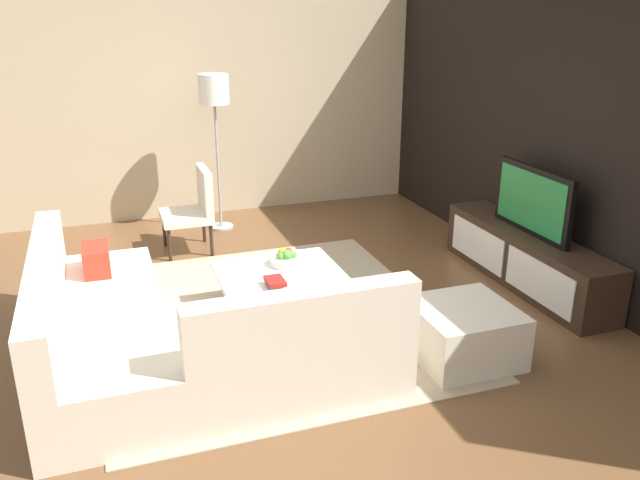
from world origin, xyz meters
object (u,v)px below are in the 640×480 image
object	(u,v)px
television	(533,201)
coffee_table	(282,294)
book_stack	(275,283)
ottoman	(463,333)
media_console	(526,259)
floor_lamp	(214,99)
sectional_couch	(169,337)
accent_chair_near	(195,205)
fruit_bowl	(287,258)

from	to	relation	value
television	coffee_table	distance (m)	2.38
television	book_stack	distance (m)	2.45
coffee_table	ottoman	distance (m)	1.50
media_console	floor_lamp	distance (m)	3.64
media_console	sectional_couch	size ratio (longest dim) A/B	0.88
sectional_couch	accent_chair_near	size ratio (longest dim) A/B	2.66
coffee_table	accent_chair_near	size ratio (longest dim) A/B	1.15
floor_lamp	sectional_couch	bearing A→B (deg)	-17.35
accent_chair_near	fruit_bowl	bearing A→B (deg)	16.62
ottoman	book_stack	size ratio (longest dim) A/B	3.45
coffee_table	accent_chair_near	xyz separation A→B (m)	(-1.79, -0.41, 0.29)
sectional_couch	ottoman	distance (m)	2.09
television	coffee_table	xyz separation A→B (m)	(-0.10, -2.30, -0.60)
floor_lamp	ottoman	bearing A→B (deg)	17.37
fruit_bowl	book_stack	world-z (taller)	fruit_bowl
media_console	accent_chair_near	bearing A→B (deg)	-124.87
media_console	ottoman	distance (m)	1.57
sectional_couch	book_stack	distance (m)	0.95
sectional_couch	accent_chair_near	xyz separation A→B (m)	(-2.39, 0.57, 0.20)
media_console	sectional_couch	distance (m)	3.31
sectional_couch	coffee_table	distance (m)	1.15
media_console	floor_lamp	size ratio (longest dim) A/B	1.18
television	media_console	bearing A→B (deg)	-90.00
media_console	coffee_table	bearing A→B (deg)	-92.49
media_console	ottoman	bearing A→B (deg)	-51.97
media_console	accent_chair_near	xyz separation A→B (m)	(-1.89, -2.71, 0.24)
ottoman	sectional_couch	bearing A→B (deg)	-103.06
ottoman	book_stack	world-z (taller)	book_stack
ottoman	television	bearing A→B (deg)	128.02
media_console	floor_lamp	bearing A→B (deg)	-137.22
television	floor_lamp	xyz separation A→B (m)	(-2.52, -2.33, 0.67)
television	sectional_couch	world-z (taller)	television
media_console	ottoman	size ratio (longest dim) A/B	2.92
book_stack	accent_chair_near	bearing A→B (deg)	-171.65
fruit_bowl	book_stack	bearing A→B (deg)	-27.83
coffee_table	floor_lamp	size ratio (longest dim) A/B	0.57
sectional_couch	floor_lamp	distance (m)	3.38
coffee_table	ottoman	bearing A→B (deg)	44.65
television	sectional_couch	bearing A→B (deg)	-81.36
sectional_couch	ottoman	xyz separation A→B (m)	(0.47, 2.03, -0.09)
book_stack	television	bearing A→B (deg)	93.03
coffee_table	accent_chair_near	bearing A→B (deg)	-167.02
coffee_table	floor_lamp	xyz separation A→B (m)	(-2.42, -0.03, 1.27)
media_console	ottoman	xyz separation A→B (m)	(0.97, -1.24, -0.05)
media_console	book_stack	size ratio (longest dim) A/B	10.08
coffee_table	book_stack	distance (m)	0.33
accent_chair_near	ottoman	bearing A→B (deg)	26.11
television	ottoman	world-z (taller)	television
accent_chair_near	media_console	bearing A→B (deg)	54.04
coffee_table	ottoman	size ratio (longest dim) A/B	1.43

